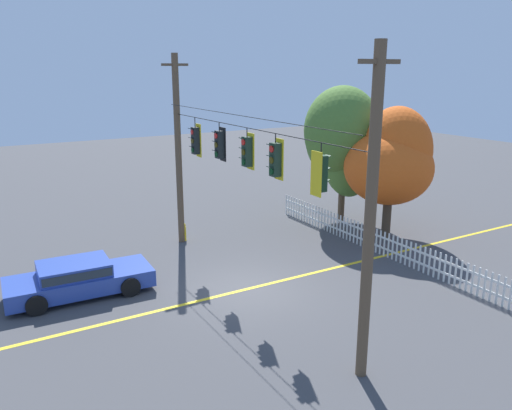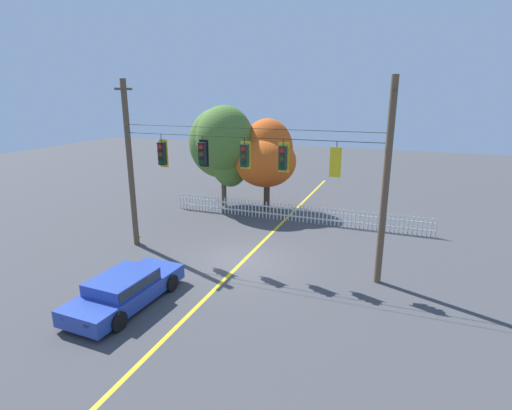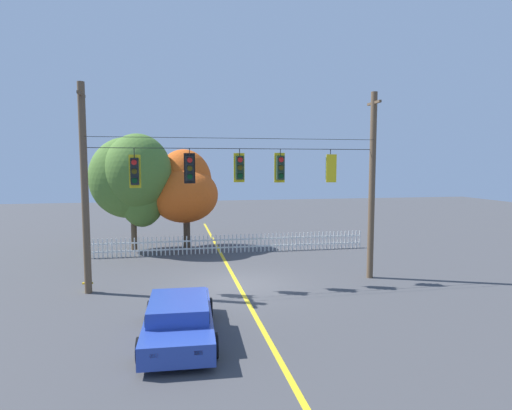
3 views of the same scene
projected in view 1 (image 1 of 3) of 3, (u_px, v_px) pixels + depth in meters
ground at (247, 289)px, 17.14m from camera, size 80.00×80.00×0.00m
lane_centerline_stripe at (247, 289)px, 17.14m from camera, size 0.16×36.00×0.01m
signal_support_span at (246, 174)px, 16.10m from camera, size 11.65×1.10×7.80m
traffic_signal_southbound_primary at (196, 141)px, 19.21m from camera, size 0.43×0.38×1.50m
traffic_signal_northbound_secondary at (220, 144)px, 17.47m from camera, size 0.43×0.38×1.35m
traffic_signal_northbound_primary at (247, 152)px, 15.85m from camera, size 0.43×0.38×1.32m
traffic_signal_eastbound_side at (276, 160)px, 14.48m from camera, size 0.43×0.38×1.34m
traffic_signal_westbound_side at (320, 173)px, 12.72m from camera, size 0.43×0.38×1.34m
white_picket_fence at (395, 248)px, 19.60m from camera, size 15.17×0.06×1.00m
autumn_maple_near_fence at (344, 137)px, 23.71m from camera, size 4.50×4.03×6.48m
autumn_maple_mid at (392, 161)px, 21.80m from camera, size 3.84×3.75×5.69m
parked_car at (78, 278)px, 16.58m from camera, size 2.12×4.65×1.15m
fire_hydrant at (184, 232)px, 21.88m from camera, size 0.38×0.22×0.79m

